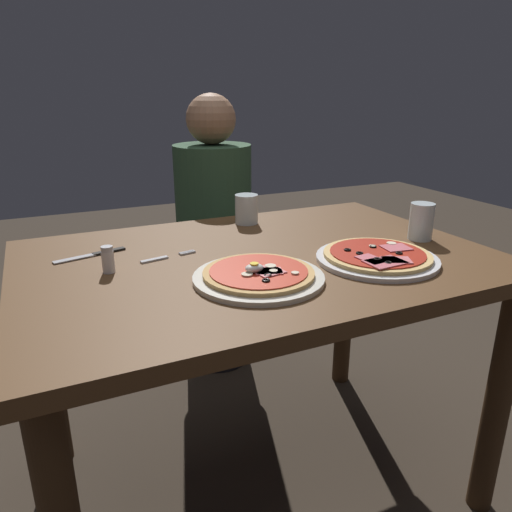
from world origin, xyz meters
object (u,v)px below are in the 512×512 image
at_px(water_glass_near, 247,211).
at_px(water_glass_far, 421,224).
at_px(knife, 95,254).
at_px(salt_shaker, 108,260).
at_px(dining_table, 259,294).
at_px(fork, 164,257).
at_px(diner_person, 215,243).
at_px(pizza_foreground, 259,275).
at_px(pizza_across_left, 377,257).

xyz_separation_m(water_glass_near, water_glass_far, (0.40, -0.38, 0.00)).
distance_m(water_glass_far, knife, 0.94).
bearing_deg(salt_shaker, dining_table, -5.74).
height_order(fork, diner_person, diner_person).
bearing_deg(water_glass_far, pizza_foreground, -170.78).
bearing_deg(knife, pizza_across_left, -28.51).
bearing_deg(diner_person, salt_shaker, 53.50).
height_order(pizza_across_left, water_glass_far, water_glass_far).
distance_m(dining_table, diner_person, 0.78).
bearing_deg(knife, water_glass_near, 14.39).
height_order(water_glass_near, water_glass_far, water_glass_far).
bearing_deg(pizza_across_left, dining_table, 146.48).
height_order(pizza_foreground, fork, pizza_foreground).
xyz_separation_m(pizza_across_left, diner_person, (-0.11, 0.94, -0.22)).
xyz_separation_m(dining_table, salt_shaker, (-0.39, 0.04, 0.15)).
relative_size(pizza_across_left, knife, 1.64).
xyz_separation_m(pizza_across_left, water_glass_far, (0.24, 0.11, 0.04)).
bearing_deg(water_glass_near, salt_shaker, -150.53).
height_order(pizza_across_left, diner_person, diner_person).
distance_m(knife, diner_person, 0.82).
bearing_deg(fork, knife, 147.38).
xyz_separation_m(pizza_foreground, pizza_across_left, (0.34, -0.01, 0.00)).
distance_m(fork, salt_shaker, 0.16).
relative_size(fork, knife, 0.81).
bearing_deg(fork, pizza_across_left, -27.09).
relative_size(dining_table, pizza_foreground, 4.02).
height_order(knife, diner_person, diner_person).
distance_m(pizza_across_left, diner_person, 0.97).
bearing_deg(knife, salt_shaker, -84.73).
distance_m(dining_table, pizza_foreground, 0.22).
bearing_deg(pizza_foreground, knife, 133.05).
relative_size(fork, diner_person, 0.13).
distance_m(pizza_across_left, salt_shaker, 0.68).
relative_size(dining_table, diner_person, 1.06).
xyz_separation_m(water_glass_near, salt_shaker, (-0.49, -0.28, -0.01)).
bearing_deg(water_glass_near, pizza_foreground, -110.60).
bearing_deg(diner_person, water_glass_near, 84.44).
height_order(dining_table, salt_shaker, salt_shaker).
xyz_separation_m(water_glass_near, knife, (-0.51, -0.13, -0.04)).
distance_m(water_glass_far, salt_shaker, 0.90).
distance_m(water_glass_near, knife, 0.52).
bearing_deg(water_glass_far, salt_shaker, 173.17).
bearing_deg(pizza_across_left, fork, 152.91).
xyz_separation_m(fork, knife, (-0.16, 0.10, 0.00)).
height_order(dining_table, water_glass_far, water_glass_far).
relative_size(water_glass_near, knife, 0.50).
xyz_separation_m(knife, salt_shaker, (0.01, -0.15, 0.03)).
relative_size(fork, salt_shaker, 2.35).
height_order(pizza_foreground, knife, pizza_foreground).
xyz_separation_m(dining_table, diner_person, (0.15, 0.76, -0.09)).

